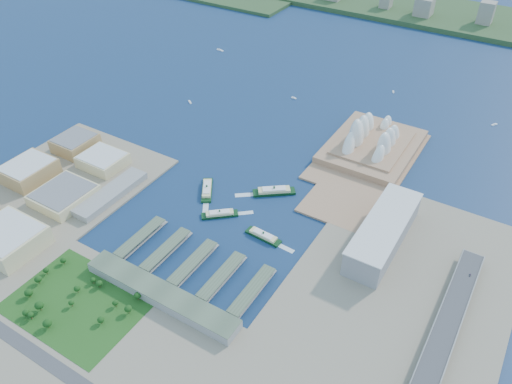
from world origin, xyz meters
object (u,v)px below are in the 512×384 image
Objects in this scene: opera_house at (374,133)px; ferry_d at (263,235)px; ferry_a at (207,188)px; ferry_b at (274,190)px; car_c at (470,275)px; ferry_c at (220,213)px; toaster_building at (383,233)px.

opera_house reaches higher than ferry_d.
ferry_a is 126.29m from ferry_d.
opera_house is 197.71m from ferry_b.
ferry_a is 1.10× the size of ferry_d.
car_c is at bearing -46.61° from opera_house.
ferry_c is (-38.35, -81.59, -1.05)m from ferry_b.
car_c is (277.99, -31.17, 9.70)m from ferry_b.
opera_house is 3.60× the size of ferry_d.
toaster_building is 2.54× the size of ferry_b.
ferry_d is at bearing -153.50° from toaster_building.
ferry_c is at bearing -163.62° from toaster_building.
toaster_building reaches higher than ferry_b.
toaster_building is 216.68m from ferry_c.
ferry_b is 1.22× the size of ferry_d.
ferry_b is at bearing -65.62° from ferry_c.
toaster_building reaches higher than ferry_c.
opera_house is 1.16× the size of toaster_building.
car_c reaches higher than ferry_a.
opera_house reaches higher than ferry_b.
toaster_building reaches higher than ferry_a.
toaster_building is at bearing -59.77° from ferry_d.
ferry_a is at bearing -177.55° from car_c.
opera_house is 2.95× the size of ferry_b.
opera_house reaches higher than car_c.
ferry_d is (34.44, -87.73, -1.04)m from ferry_b.
opera_house is 3.26× the size of ferry_a.
ferry_a is 0.91× the size of ferry_b.
ferry_b is (-168.99, 20.66, -14.74)m from toaster_building.
ferry_b is 1.22× the size of ferry_c.
car_c is (362.99, 15.55, 10.24)m from ferry_a.
ferry_c is 1.00× the size of ferry_d.
ferry_c is 73.05m from ferry_d.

